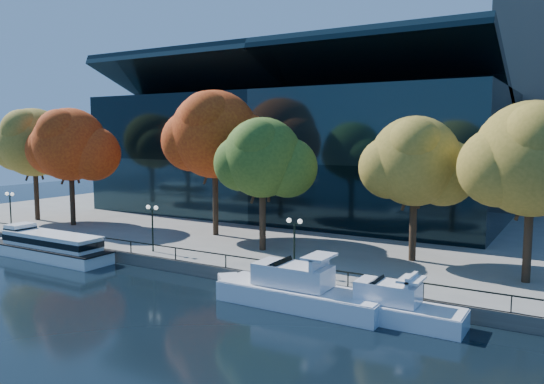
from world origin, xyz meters
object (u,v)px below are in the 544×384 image
Objects in this scene: cruiser_far at (388,305)px; lamp_0 at (10,202)px; cruiser_near at (293,289)px; lamp_2 at (294,233)px; tree_2 at (216,136)px; tree_5 at (535,161)px; tree_3 at (264,159)px; lamp_1 at (152,217)px; tree_0 at (34,144)px; tree_4 at (416,163)px; tour_boat at (46,245)px; tree_1 at (71,146)px.

lamp_0 is at bearing 175.18° from cruiser_far.
cruiser_near is 5.36m from lamp_2.
tree_2 is 28.84m from tree_5.
tree_3 is at bearing 147.92° from cruiser_far.
lamp_0 is 20.14m from lamp_1.
tree_0 is 44.15m from tree_4.
cruiser_near is at bearing -6.33° from lamp_0.
lamp_0 and lamp_2 have the same top height.
tree_4 is (12.37, 2.87, -0.11)m from tree_3.
tree_2 is 3.58× the size of lamp_1.
tree_4 is 2.87× the size of lamp_0.
lamp_1 is (-15.99, 4.01, 2.87)m from cruiser_near.
cruiser_far is at bearing 0.03° from tour_boat.
tree_1 is 31.91m from lamp_2.
lamp_1 reaches higher than cruiser_far.
lamp_2 is at bearing -10.02° from tree_1.
tree_2 is 11.26m from lamp_1.
lamp_0 reaches higher than cruiser_near.
tree_1 is at bearing -179.47° from tree_5.
lamp_0 is at bearing -173.16° from tree_5.
tree_1 is at bearing 129.51° from tour_boat.
tree_5 reaches higher than cruiser_far.
cruiser_near is 0.85× the size of tree_2.
tree_2 is at bearing 155.24° from tree_3.
cruiser_far is 14.25m from tree_4.
tree_1 is 3.22× the size of lamp_0.
tree_5 is at bearing 0.17° from tree_0.
tree_3 reaches higher than tree_4.
tree_2 reaches higher than tree_0.
cruiser_near is 0.95× the size of tree_1.
cruiser_far is at bearing -9.15° from lamp_1.
lamp_2 is (23.44, 3.58, 2.79)m from tour_boat.
tree_5 reaches higher than lamp_0.
tree_2 is at bearing 23.54° from lamp_0.
cruiser_near is 3.05× the size of lamp_2.
tree_5 reaches higher than tree_4.
tree_0 is (-39.70, 9.73, 8.86)m from cruiser_near.
tree_0 reaches higher than lamp_0.
lamp_0 is (-28.12, -5.31, -4.96)m from tree_3.
lamp_2 is (37.59, -5.72, -5.99)m from tree_0.
cruiser_far is 18.52m from tree_3.
tour_boat is 3.66× the size of lamp_2.
tour_boat is 23.88m from lamp_2.
tree_2 is (-21.90, 12.45, 9.94)m from cruiser_far.
tree_3 is at bearing 130.66° from cruiser_near.
tree_1 is 8.57m from lamp_0.
tree_5 is 49.66m from lamp_0.
lamp_2 is at bearing 117.74° from cruiser_near.
tour_boat is 31.71m from cruiser_far.
tree_0 is 52.60m from tree_5.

